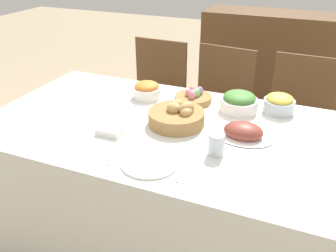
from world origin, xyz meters
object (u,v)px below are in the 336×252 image
carrot_bowl (147,90)px  butter_dish (110,131)px  chair_far_center (217,107)px  egg_basket (193,97)px  knife (183,170)px  dinner_plate (150,162)px  spoon (190,172)px  pineapple_bowl (279,103)px  chair_far_right (297,120)px  green_salad_bowl (239,102)px  sideboard (276,67)px  drinking_cup (216,144)px  bread_basket (177,116)px  ham_platter (243,132)px  fork (118,155)px  chair_far_left (154,97)px

carrot_bowl → butter_dish: (0.03, -0.46, -0.03)m
chair_far_center → egg_basket: (-0.01, -0.52, 0.28)m
chair_far_center → knife: (0.17, -1.17, 0.26)m
dinner_plate → knife: size_ratio=1.47×
butter_dish → spoon: bearing=-17.9°
pineapple_bowl → egg_basket: bearing=-174.6°
pineapple_bowl → carrot_bowl: pineapple_bowl is taller
chair_far_right → green_salad_bowl: bearing=-116.7°
chair_far_center → knife: bearing=-75.4°
sideboard → knife: sideboard is taller
sideboard → drinking_cup: size_ratio=14.15×
bread_basket → drinking_cup: bread_basket is taller
sideboard → spoon: (-0.08, -2.21, 0.25)m
bread_basket → dinner_plate: bearing=-86.4°
green_salad_bowl → carrot_bowl: size_ratio=1.22×
sideboard → green_salad_bowl: bearing=-91.1°
chair_far_center → dinner_plate: (0.02, -1.17, 0.26)m
bread_basket → pineapple_bowl: (0.45, 0.33, 0.01)m
chair_far_center → drinking_cup: (0.25, -1.01, 0.31)m
ham_platter → green_salad_bowl: (-0.08, 0.28, 0.02)m
chair_far_right → bread_basket: (-0.55, -0.81, 0.30)m
chair_far_center → ham_platter: (0.33, -0.82, 0.28)m
egg_basket → ham_platter: size_ratio=0.74×
dinner_plate → fork: 0.15m
sideboard → carrot_bowl: (-0.56, -1.60, 0.29)m
chair_far_right → fork: chair_far_right is taller
chair_far_left → pineapple_bowl: size_ratio=5.50×
bread_basket → chair_far_right: bearing=56.0°
chair_far_right → sideboard: size_ratio=0.65×
bread_basket → carrot_bowl: bearing=138.7°
dinner_plate → butter_dish: (-0.27, 0.15, 0.01)m
chair_far_left → ham_platter: bearing=-42.7°
spoon → egg_basket: bearing=110.8°
egg_basket → green_salad_bowl: green_salad_bowl is taller
butter_dish → egg_basket: bearing=64.6°
egg_basket → drinking_cup: size_ratio=2.15×
pineapple_bowl → carrot_bowl: bearing=-173.0°
chair_far_right → sideboard: (-0.27, 1.04, 0.01)m
knife → chair_far_left: bearing=116.6°
fork → spoon: (0.32, 0.00, 0.00)m
chair_far_right → sideboard: bearing=106.7°
sideboard → pineapple_bowl: sideboard is taller
chair_far_center → pineapple_bowl: 0.72m
chair_far_right → butter_dish: 1.33m
sideboard → bread_basket: (-0.28, -1.85, 0.29)m
chair_far_left → egg_basket: size_ratio=4.30×
chair_far_left → pineapple_bowl: (0.94, -0.48, 0.31)m
chair_far_center → spoon: chair_far_center is taller
pineapple_bowl → drinking_cup: 0.56m
dinner_plate → chair_far_center: bearing=91.0°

